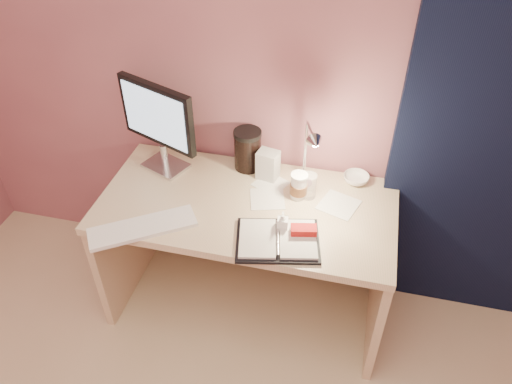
% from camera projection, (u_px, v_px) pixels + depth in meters
% --- Properties ---
extents(room, '(3.50, 3.50, 3.50)m').
position_uv_depth(room, '(476.00, 120.00, 2.16)').
color(room, '#C6B28E').
rests_on(room, ground).
extents(desk, '(1.40, 0.70, 0.73)m').
position_uv_depth(desk, '(251.00, 228.00, 2.55)').
color(desk, beige).
rests_on(desk, ground).
extents(monitor, '(0.42, 0.23, 0.47)m').
position_uv_depth(monitor, '(159.00, 120.00, 2.40)').
color(monitor, silver).
rests_on(monitor, desk).
extents(keyboard, '(0.47, 0.38, 0.02)m').
position_uv_depth(keyboard, '(143.00, 228.00, 2.21)').
color(keyboard, white).
rests_on(keyboard, desk).
extents(planner, '(0.41, 0.34, 0.06)m').
position_uv_depth(planner, '(280.00, 239.00, 2.15)').
color(planner, black).
rests_on(planner, desk).
extents(paper_a, '(0.20, 0.20, 0.00)m').
position_uv_depth(paper_a, '(267.00, 199.00, 2.38)').
color(paper_a, silver).
rests_on(paper_a, desk).
extents(paper_b, '(0.21, 0.21, 0.00)m').
position_uv_depth(paper_b, '(339.00, 205.00, 2.34)').
color(paper_b, silver).
rests_on(paper_b, desk).
extents(paper_c, '(0.19, 0.19, 0.00)m').
position_uv_depth(paper_c, '(271.00, 184.00, 2.47)').
color(paper_c, silver).
rests_on(paper_c, desk).
extents(coffee_cup, '(0.08, 0.08, 0.13)m').
position_uv_depth(coffee_cup, '(299.00, 187.00, 2.35)').
color(coffee_cup, white).
rests_on(coffee_cup, desk).
extents(clear_cup, '(0.07, 0.07, 0.13)m').
position_uv_depth(clear_cup, '(309.00, 186.00, 2.36)').
color(clear_cup, white).
rests_on(clear_cup, desk).
extents(bowl, '(0.13, 0.13, 0.04)m').
position_uv_depth(bowl, '(356.00, 179.00, 2.47)').
color(bowl, white).
rests_on(bowl, desk).
extents(lotion_bottle, '(0.05, 0.05, 0.10)m').
position_uv_depth(lotion_bottle, '(283.00, 222.00, 2.18)').
color(lotion_bottle, white).
rests_on(lotion_bottle, desk).
extents(dark_jar, '(0.14, 0.14, 0.19)m').
position_uv_depth(dark_jar, '(248.00, 151.00, 2.52)').
color(dark_jar, black).
rests_on(dark_jar, desk).
extents(product_box, '(0.12, 0.10, 0.15)m').
position_uv_depth(product_box, '(268.00, 165.00, 2.46)').
color(product_box, '#B1B1AD').
rests_on(product_box, desk).
extents(desk_lamp, '(0.15, 0.23, 0.38)m').
position_uv_depth(desk_lamp, '(295.00, 154.00, 2.25)').
color(desk_lamp, silver).
rests_on(desk_lamp, desk).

